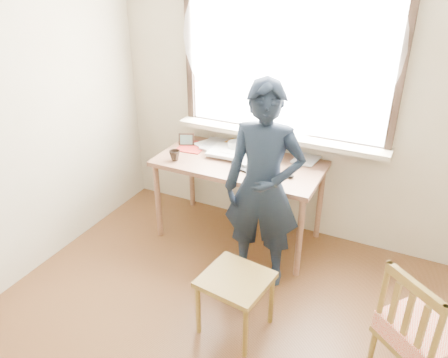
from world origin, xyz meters
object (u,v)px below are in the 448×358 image
at_px(mug_white, 235,147).
at_px(side_chair, 423,334).
at_px(mug_dark, 175,155).
at_px(desk, 239,170).
at_px(laptop, 259,162).
at_px(work_chair, 236,286).
at_px(person, 263,188).

relative_size(mug_white, side_chair, 0.15).
bearing_deg(mug_dark, desk, 22.96).
height_order(laptop, mug_dark, laptop).
relative_size(laptop, mug_dark, 4.05).
xyz_separation_m(desk, mug_white, (-0.12, 0.16, 0.13)).
bearing_deg(work_chair, side_chair, -0.59).
bearing_deg(mug_white, person, -49.79).
bearing_deg(person, laptop, 107.17).
bearing_deg(desk, mug_white, 125.98).
bearing_deg(person, side_chair, -35.44).
xyz_separation_m(desk, work_chair, (0.44, -1.02, -0.31)).
xyz_separation_m(mug_dark, work_chair, (0.94, -0.81, -0.43)).
distance_m(desk, mug_dark, 0.56).
bearing_deg(laptop, mug_white, 147.35).
distance_m(desk, person, 0.59).
relative_size(mug_white, person, 0.08).
relative_size(side_chair, person, 0.55).
relative_size(laptop, mug_white, 2.94).
height_order(laptop, person, person).
distance_m(laptop, person, 0.44).
height_order(mug_white, side_chair, side_chair).
bearing_deg(mug_dark, mug_white, 44.42).
bearing_deg(side_chair, work_chair, 179.41).
xyz_separation_m(laptop, person, (0.19, -0.39, -0.01)).
bearing_deg(person, work_chair, -93.29).
height_order(mug_dark, side_chair, side_chair).
relative_size(mug_dark, person, 0.06).
relative_size(desk, mug_dark, 14.93).
relative_size(desk, person, 0.88).
bearing_deg(mug_white, side_chair, -35.35).
height_order(laptop, side_chair, laptop).
distance_m(desk, mug_white, 0.24).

